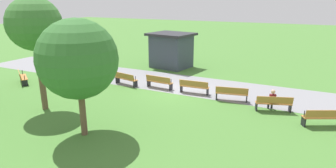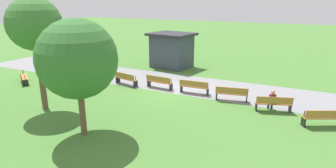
{
  "view_description": "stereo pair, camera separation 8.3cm",
  "coord_description": "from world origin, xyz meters",
  "px_view_note": "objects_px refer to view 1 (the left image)",
  "views": [
    {
      "loc": [
        7.24,
        -16.23,
        5.77
      ],
      "look_at": [
        0.0,
        -1.31,
        0.8
      ],
      "focal_mm": 30.33,
      "sensor_mm": 36.0,
      "label": 1
    },
    {
      "loc": [
        7.31,
        -16.19,
        5.77
      ],
      "look_at": [
        0.0,
        -1.31,
        0.8
      ],
      "focal_mm": 30.33,
      "sensor_mm": 36.0,
      "label": 2
    }
  ],
  "objects_px": {
    "bench_0": "(22,77)",
    "tree_1": "(34,25)",
    "bench_3": "(125,78)",
    "bench_5": "(194,86)",
    "tree_0": "(78,59)",
    "kiosk": "(171,50)",
    "bench_7": "(274,103)",
    "bench_8": "(323,117)",
    "bench_2": "(92,77)",
    "person_seated": "(272,99)",
    "bench_1": "(58,76)",
    "bench_4": "(159,82)",
    "bench_6": "(232,93)"
  },
  "relations": [
    {
      "from": "bench_0",
      "to": "tree_1",
      "type": "xyz_separation_m",
      "value": [
        5.44,
        -2.85,
        4.06
      ]
    },
    {
      "from": "bench_3",
      "to": "bench_5",
      "type": "distance_m",
      "value": 4.98
    },
    {
      "from": "tree_0",
      "to": "kiosk",
      "type": "height_order",
      "value": "tree_0"
    },
    {
      "from": "bench_7",
      "to": "bench_8",
      "type": "distance_m",
      "value": 2.49
    },
    {
      "from": "bench_2",
      "to": "tree_0",
      "type": "distance_m",
      "value": 8.7
    },
    {
      "from": "tree_0",
      "to": "bench_3",
      "type": "bearing_deg",
      "value": 110.22
    },
    {
      "from": "bench_7",
      "to": "tree_1",
      "type": "distance_m",
      "value": 13.0
    },
    {
      "from": "bench_0",
      "to": "person_seated",
      "type": "xyz_separation_m",
      "value": [
        16.61,
        2.29,
        0.16
      ]
    },
    {
      "from": "bench_1",
      "to": "tree_1",
      "type": "xyz_separation_m",
      "value": [
        3.28,
        -4.09,
        4.06
      ]
    },
    {
      "from": "bench_3",
      "to": "bench_8",
      "type": "height_order",
      "value": "same"
    },
    {
      "from": "kiosk",
      "to": "bench_0",
      "type": "bearing_deg",
      "value": -118.75
    },
    {
      "from": "bench_4",
      "to": "bench_2",
      "type": "bearing_deg",
      "value": -165.11
    },
    {
      "from": "bench_2",
      "to": "bench_7",
      "type": "bearing_deg",
      "value": 18.71
    },
    {
      "from": "bench_2",
      "to": "bench_5",
      "type": "xyz_separation_m",
      "value": [
        7.38,
        0.96,
        0.0
      ]
    },
    {
      "from": "bench_6",
      "to": "person_seated",
      "type": "height_order",
      "value": "person_seated"
    },
    {
      "from": "bench_7",
      "to": "bench_0",
      "type": "bearing_deg",
      "value": 168.72
    },
    {
      "from": "bench_2",
      "to": "bench_3",
      "type": "height_order",
      "value": "same"
    },
    {
      "from": "bench_2",
      "to": "bench_3",
      "type": "bearing_deg",
      "value": 33.57
    },
    {
      "from": "bench_5",
      "to": "bench_2",
      "type": "bearing_deg",
      "value": -176.31
    },
    {
      "from": "bench_2",
      "to": "bench_5",
      "type": "height_order",
      "value": "same"
    },
    {
      "from": "bench_2",
      "to": "bench_4",
      "type": "height_order",
      "value": "same"
    },
    {
      "from": "bench_1",
      "to": "tree_1",
      "type": "relative_size",
      "value": 0.32
    },
    {
      "from": "bench_8",
      "to": "tree_0",
      "type": "bearing_deg",
      "value": -176.12
    },
    {
      "from": "bench_3",
      "to": "bench_5",
      "type": "height_order",
      "value": "same"
    },
    {
      "from": "bench_8",
      "to": "bench_1",
      "type": "bearing_deg",
      "value": 153.81
    },
    {
      "from": "bench_1",
      "to": "person_seated",
      "type": "height_order",
      "value": "person_seated"
    },
    {
      "from": "bench_4",
      "to": "bench_8",
      "type": "bearing_deg",
      "value": -7.4
    },
    {
      "from": "person_seated",
      "to": "kiosk",
      "type": "xyz_separation_m",
      "value": [
        -9.22,
        6.92,
        0.89
      ]
    },
    {
      "from": "bench_6",
      "to": "bench_2",
      "type": "bearing_deg",
      "value": 172.49
    },
    {
      "from": "person_seated",
      "to": "tree_0",
      "type": "distance_m",
      "value": 10.07
    },
    {
      "from": "person_seated",
      "to": "kiosk",
      "type": "bearing_deg",
      "value": 124.41
    },
    {
      "from": "bench_1",
      "to": "kiosk",
      "type": "height_order",
      "value": "kiosk"
    },
    {
      "from": "kiosk",
      "to": "person_seated",
      "type": "bearing_deg",
      "value": -26.93
    },
    {
      "from": "bench_6",
      "to": "bench_7",
      "type": "xyz_separation_m",
      "value": [
        2.41,
        -0.64,
        0.0
      ]
    },
    {
      "from": "bench_0",
      "to": "bench_6",
      "type": "xyz_separation_m",
      "value": [
        14.32,
        2.82,
        0.0
      ]
    },
    {
      "from": "bench_6",
      "to": "bench_8",
      "type": "xyz_separation_m",
      "value": [
        4.71,
        -1.59,
        0.0
      ]
    },
    {
      "from": "tree_0",
      "to": "bench_6",
      "type": "bearing_deg",
      "value": 55.84
    },
    {
      "from": "bench_6",
      "to": "kiosk",
      "type": "bearing_deg",
      "value": 126.09
    },
    {
      "from": "bench_3",
      "to": "bench_8",
      "type": "distance_m",
      "value": 12.26
    },
    {
      "from": "bench_3",
      "to": "bench_6",
      "type": "relative_size",
      "value": 1.0
    },
    {
      "from": "tree_0",
      "to": "kiosk",
      "type": "distance_m",
      "value": 13.79
    },
    {
      "from": "bench_1",
      "to": "tree_0",
      "type": "distance_m",
      "value": 9.63
    },
    {
      "from": "bench_7",
      "to": "tree_0",
      "type": "distance_m",
      "value": 10.13
    },
    {
      "from": "bench_0",
      "to": "bench_8",
      "type": "relative_size",
      "value": 0.96
    },
    {
      "from": "person_seated",
      "to": "bench_6",
      "type": "bearing_deg",
      "value": 148.32
    },
    {
      "from": "bench_5",
      "to": "bench_1",
      "type": "bearing_deg",
      "value": -172.6
    },
    {
      "from": "bench_8",
      "to": "person_seated",
      "type": "relative_size",
      "value": 1.57
    },
    {
      "from": "person_seated",
      "to": "tree_0",
      "type": "relative_size",
      "value": 0.24
    },
    {
      "from": "bench_0",
      "to": "bench_4",
      "type": "relative_size",
      "value": 0.96
    },
    {
      "from": "bench_1",
      "to": "tree_1",
      "type": "distance_m",
      "value": 6.63
    }
  ]
}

